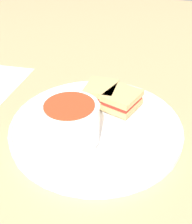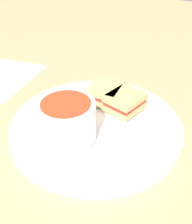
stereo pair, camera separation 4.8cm
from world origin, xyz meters
name	(u,v)px [view 1 (the left image)]	position (x,y,z in m)	size (l,w,h in m)	color
ground_plane	(96,129)	(0.00, 0.00, 0.00)	(2.40, 2.40, 0.00)	tan
plate	(96,125)	(0.00, 0.00, 0.01)	(0.32, 0.32, 0.02)	white
soup_bowl	(70,122)	(-0.06, 0.02, 0.06)	(0.10, 0.10, 0.07)	white
spoon	(136,135)	(-0.02, -0.08, 0.02)	(0.10, 0.10, 0.01)	silver
sandwich_half_near	(122,100)	(0.06, -0.04, 0.04)	(0.09, 0.08, 0.03)	tan
sandwich_half_far	(101,92)	(0.08, 0.01, 0.04)	(0.07, 0.06, 0.03)	tan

